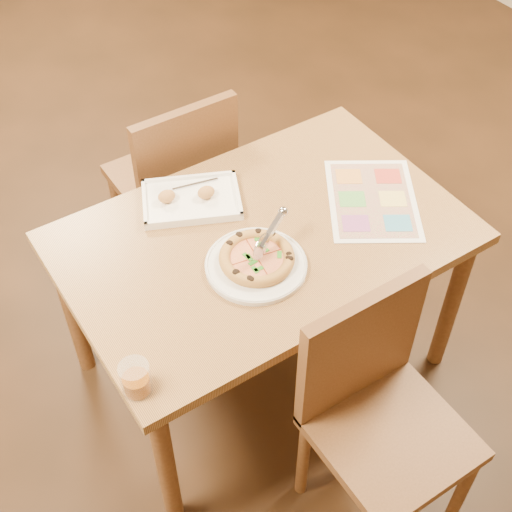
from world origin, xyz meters
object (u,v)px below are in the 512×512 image
pizza_cutter (268,235)px  glass_tumbler (136,380)px  chair_near (375,392)px  appetizer_tray (191,200)px  menu (372,199)px  pizza (257,258)px  chair_far (178,170)px  dining_table (263,252)px  plate (256,265)px

pizza_cutter → glass_tumbler: size_ratio=1.58×
chair_near → glass_tumbler: bearing=154.6°
appetizer_tray → menu: 0.62m
pizza → appetizer_tray: 0.36m
chair_far → menu: size_ratio=1.13×
chair_far → pizza_cutter: chair_far is taller
dining_table → appetizer_tray: bearing=115.8°
chair_near → plate: (-0.10, 0.49, 0.16)m
chair_near → pizza_cutter: (-0.04, 0.51, 0.25)m
pizza_cutter → glass_tumbler: (-0.57, -0.22, -0.05)m
chair_near → pizza: 0.54m
pizza_cutter → dining_table: bearing=40.9°
plate → chair_near: bearing=-78.5°
pizza → pizza_cutter: (0.05, 0.01, 0.06)m
chair_near → pizza_cutter: size_ratio=2.86×
chair_near → chair_far: size_ratio=1.00×
pizza → chair_near: bearing=-79.7°
chair_far → pizza: size_ratio=1.98×
dining_table → chair_far: 0.61m
appetizer_tray → menu: (0.53, -0.32, -0.01)m
pizza → glass_tumbler: 0.56m
plate → pizza: pizza is taller
menu → pizza: bearing=-175.8°
chair_near → pizza_cutter: 0.57m
pizza → menu: size_ratio=0.57×
plate → chair_far: bearing=82.1°
pizza_cutter → plate: bearing=173.1°
dining_table → plate: (-0.10, -0.11, 0.09)m
chair_far → pizza: chair_far is taller
dining_table → pizza_cutter: bearing=-114.4°
dining_table → glass_tumbler: (-0.61, -0.31, 0.13)m
plate → appetizer_tray: size_ratio=0.82×
chair_near → appetizer_tray: 0.88m
chair_far → glass_tumbler: size_ratio=4.54×
plate → menu: bearing=5.0°
chair_near → glass_tumbler: chair_near is taller
appetizer_tray → pizza: bearing=-84.7°
pizza → plate: bearing=-135.5°
dining_table → menu: (0.40, -0.07, 0.09)m
dining_table → pizza_cutter: 0.21m
dining_table → glass_tumbler: size_ratio=12.55×
appetizer_tray → glass_tumbler: (-0.48, -0.57, 0.03)m
glass_tumbler → menu: (1.01, 0.25, -0.04)m
dining_table → chair_near: bearing=-90.0°
dining_table → pizza_cutter: (-0.04, -0.09, 0.18)m
pizza_cutter → menu: bearing=-21.4°
pizza_cutter → chair_near: bearing=-110.0°
plate → glass_tumbler: (-0.51, -0.20, 0.04)m
menu → appetizer_tray: bearing=148.4°
glass_tumbler → pizza: bearing=22.1°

